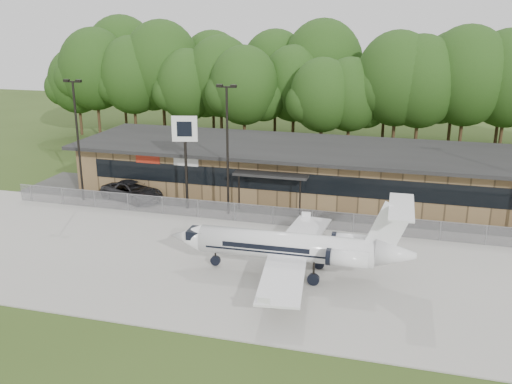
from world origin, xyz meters
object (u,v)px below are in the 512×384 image
(suv, at_px, (133,191))
(pole_sign, at_px, (185,139))
(terminal, at_px, (308,169))
(business_jet, at_px, (294,248))

(suv, relative_size, pole_sign, 0.75)
(terminal, relative_size, business_jet, 2.72)
(business_jet, height_order, pole_sign, pole_sign)
(business_jet, relative_size, pole_sign, 1.97)
(business_jet, bearing_deg, suv, 145.02)
(terminal, relative_size, suv, 7.13)
(business_jet, relative_size, suv, 2.62)
(business_jet, xyz_separation_m, suv, (-16.30, 10.79, -1.02))
(business_jet, distance_m, pole_sign, 15.23)
(terminal, distance_m, business_jet, 17.13)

